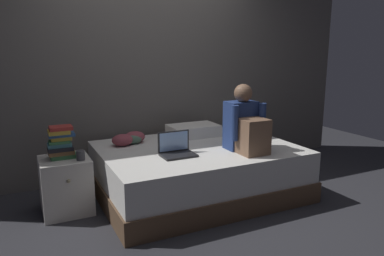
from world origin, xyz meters
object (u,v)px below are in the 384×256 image
laptop (176,149)px  mug (80,155)px  book_stack (61,143)px  bed (197,170)px  person_sitting (246,126)px  nightstand (66,185)px  pillow (193,130)px  clothes_pile (129,139)px

laptop → mug: bearing=166.4°
book_stack → bed: bearing=-6.3°
person_sitting → mug: bearing=167.0°
bed → book_stack: size_ratio=6.61×
bed → book_stack: bearing=173.7°
nightstand → pillow: pillow is taller
bed → clothes_pile: size_ratio=5.31×
person_sitting → book_stack: 1.75m
person_sitting → pillow: (-0.19, 0.79, -0.19)m
pillow → clothes_pile: bearing=-177.2°
laptop → clothes_pile: size_ratio=0.85×
nightstand → laptop: (0.98, -0.33, 0.31)m
nightstand → laptop: 1.08m
laptop → mug: size_ratio=3.56×
mug → clothes_pile: size_ratio=0.24×
bed → person_sitting: (0.36, -0.34, 0.51)m
nightstand → book_stack: size_ratio=1.72×
book_stack → clothes_pile: (0.72, 0.27, -0.10)m
bed → laptop: size_ratio=6.25×
bed → pillow: 0.58m
person_sitting → laptop: 0.72m
person_sitting → clothes_pile: 1.23m
mug → clothes_pile: (0.57, 0.39, 0.01)m
nightstand → pillow: size_ratio=0.93×
clothes_pile → bed: bearing=-34.5°
laptop → pillow: laptop is taller
nightstand → book_stack: bearing=152.8°
person_sitting → book_stack: bearing=164.0°
bed → mug: (-1.17, 0.02, 0.31)m
bed → nightstand: (-1.30, 0.14, 0.01)m
laptop → book_stack: bearing=161.5°
bed → pillow: size_ratio=3.57×
mug → pillow: bearing=17.9°
laptop → book_stack: book_stack is taller
bed → laptop: laptop is taller
clothes_pile → pillow: bearing=2.8°
book_stack → clothes_pile: book_stack is taller
nightstand → person_sitting: bearing=-15.9°
laptop → clothes_pile: (-0.28, 0.60, 0.00)m
book_stack → nightstand: bearing=-27.2°
nightstand → clothes_pile: size_ratio=1.38×
nightstand → pillow: (1.47, 0.31, 0.32)m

